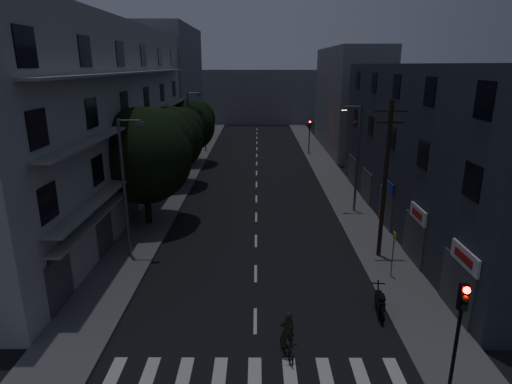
{
  "coord_description": "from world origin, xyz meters",
  "views": [
    {
      "loc": [
        0.09,
        -14.57,
        10.95
      ],
      "look_at": [
        0.0,
        12.0,
        3.0
      ],
      "focal_mm": 30.0,
      "sensor_mm": 36.0,
      "label": 1
    }
  ],
  "objects_px": {
    "utility_pole": "(385,178)",
    "motorcycle": "(380,303)",
    "traffic_signal_near": "(461,317)",
    "bus_stop_sign": "(394,246)",
    "cyclist": "(287,342)"
  },
  "relations": [
    {
      "from": "utility_pole",
      "to": "cyclist",
      "type": "relative_size",
      "value": 4.54
    },
    {
      "from": "traffic_signal_near",
      "to": "utility_pole",
      "type": "height_order",
      "value": "utility_pole"
    },
    {
      "from": "traffic_signal_near",
      "to": "cyclist",
      "type": "relative_size",
      "value": 2.07
    },
    {
      "from": "traffic_signal_near",
      "to": "bus_stop_sign",
      "type": "xyz_separation_m",
      "value": [
        0.48,
        8.35,
        -1.21
      ]
    },
    {
      "from": "bus_stop_sign",
      "to": "utility_pole",
      "type": "bearing_deg",
      "value": 88.51
    },
    {
      "from": "motorcycle",
      "to": "utility_pole",
      "type": "bearing_deg",
      "value": 81.89
    },
    {
      "from": "utility_pole",
      "to": "bus_stop_sign",
      "type": "height_order",
      "value": "utility_pole"
    },
    {
      "from": "utility_pole",
      "to": "motorcycle",
      "type": "xyz_separation_m",
      "value": [
        -1.59,
        -5.98,
        -4.33
      ]
    },
    {
      "from": "bus_stop_sign",
      "to": "cyclist",
      "type": "xyz_separation_m",
      "value": [
        -5.93,
        -6.32,
        -1.22
      ]
    },
    {
      "from": "utility_pole",
      "to": "bus_stop_sign",
      "type": "xyz_separation_m",
      "value": [
        -0.07,
        -2.65,
        -2.98
      ]
    },
    {
      "from": "utility_pole",
      "to": "motorcycle",
      "type": "relative_size",
      "value": 4.27
    },
    {
      "from": "utility_pole",
      "to": "cyclist",
      "type": "xyz_separation_m",
      "value": [
        -6.0,
        -8.97,
        -4.2
      ]
    },
    {
      "from": "utility_pole",
      "to": "cyclist",
      "type": "distance_m",
      "value": 11.58
    },
    {
      "from": "traffic_signal_near",
      "to": "utility_pole",
      "type": "xyz_separation_m",
      "value": [
        0.55,
        11.0,
        1.77
      ]
    },
    {
      "from": "utility_pole",
      "to": "bus_stop_sign",
      "type": "bearing_deg",
      "value": -91.49
    }
  ]
}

